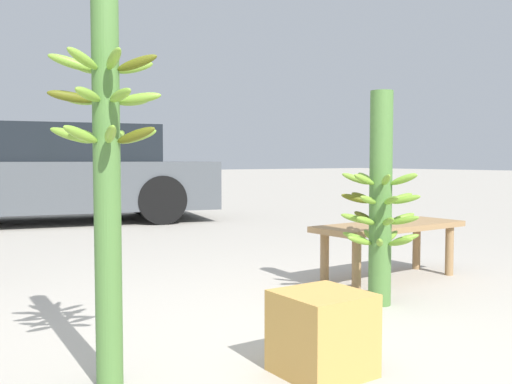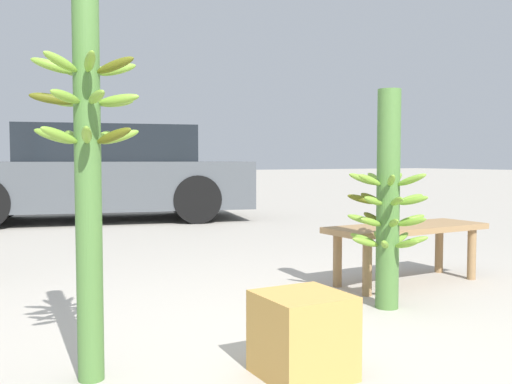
{
  "view_description": "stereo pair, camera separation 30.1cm",
  "coord_description": "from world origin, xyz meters",
  "views": [
    {
      "loc": [
        -1.55,
        -1.9,
        0.85
      ],
      "look_at": [
        0.14,
        0.58,
        0.68
      ],
      "focal_mm": 40.0,
      "sensor_mm": 36.0,
      "label": 1
    },
    {
      "loc": [
        -1.3,
        -2.06,
        0.85
      ],
      "look_at": [
        0.14,
        0.58,
        0.68
      ],
      "focal_mm": 40.0,
      "sensor_mm": 36.0,
      "label": 2
    }
  ],
  "objects": [
    {
      "name": "ground_plane",
      "position": [
        0.0,
        0.0,
        0.0
      ],
      "size": [
        80.0,
        80.0,
        0.0
      ],
      "primitive_type": "plane",
      "color": "#B2AA9E"
    },
    {
      "name": "banana_stalk_center",
      "position": [
        0.91,
        0.42,
        0.61
      ],
      "size": [
        0.47,
        0.47,
        1.25
      ],
      "color": "#4C7A38",
      "rests_on": "ground_plane"
    },
    {
      "name": "produce_crate",
      "position": [
        -0.08,
        -0.21,
        0.16
      ],
      "size": [
        0.33,
        0.33,
        0.33
      ],
      "color": "#C69347",
      "rests_on": "ground_plane"
    },
    {
      "name": "market_bench",
      "position": [
        1.49,
        0.87,
        0.34
      ],
      "size": [
        1.2,
        0.45,
        0.4
      ],
      "rotation": [
        0.0,
        0.0,
        0.03
      ],
      "color": "#99754C",
      "rests_on": "ground_plane"
    },
    {
      "name": "parked_car",
      "position": [
        0.58,
        6.0,
        0.64
      ],
      "size": [
        4.49,
        2.58,
        1.32
      ],
      "rotation": [
        0.0,
        0.0,
        1.34
      ],
      "color": "#4C5156",
      "rests_on": "ground_plane"
    },
    {
      "name": "banana_stalk_left",
      "position": [
        -0.82,
        0.15,
        0.85
      ],
      "size": [
        0.41,
        0.41,
        1.59
      ],
      "color": "#4C7A38",
      "rests_on": "ground_plane"
    }
  ]
}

